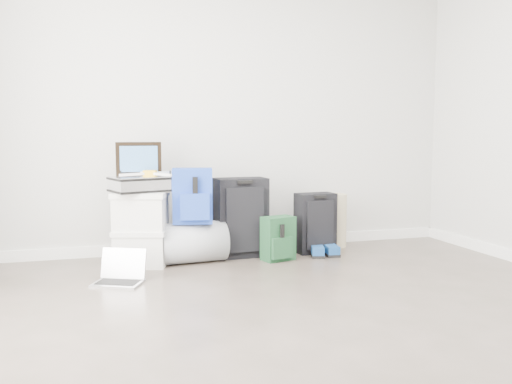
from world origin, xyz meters
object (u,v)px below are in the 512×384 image
object	(u,v)px
boxes_stack	(141,229)
briefcase	(140,184)
duffel_bag	(193,242)
laptop	(120,275)
large_suitcase	(241,217)
carry_on	(316,223)

from	to	relation	value
boxes_stack	briefcase	xyz separation A→B (m)	(-0.00, 0.00, 0.37)
briefcase	duffel_bag	size ratio (longest dim) A/B	0.80
laptop	large_suitcase	bearing A→B (deg)	53.76
carry_on	boxes_stack	bearing A→B (deg)	178.16
briefcase	laptop	world-z (taller)	briefcase
briefcase	duffel_bag	xyz separation A→B (m)	(0.43, -0.01, -0.51)
large_suitcase	laptop	bearing A→B (deg)	-153.68
duffel_bag	large_suitcase	size ratio (longest dim) A/B	0.79
briefcase	laptop	size ratio (longest dim) A/B	1.08
duffel_bag	carry_on	xyz separation A→B (m)	(1.16, 0.06, 0.10)
boxes_stack	carry_on	world-z (taller)	boxes_stack
boxes_stack	duffel_bag	xyz separation A→B (m)	(0.43, -0.01, -0.14)
boxes_stack	large_suitcase	bearing A→B (deg)	23.07
boxes_stack	carry_on	xyz separation A→B (m)	(1.59, 0.05, -0.03)
laptop	briefcase	bearing A→B (deg)	93.41
boxes_stack	laptop	size ratio (longest dim) A/B	1.49
duffel_bag	large_suitcase	bearing A→B (deg)	7.91
duffel_bag	carry_on	bearing A→B (deg)	-2.15
laptop	duffel_bag	bearing A→B (deg)	62.89
laptop	carry_on	bearing A→B (deg)	42.14
large_suitcase	carry_on	bearing A→B (deg)	-6.02
carry_on	duffel_bag	bearing A→B (deg)	179.52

